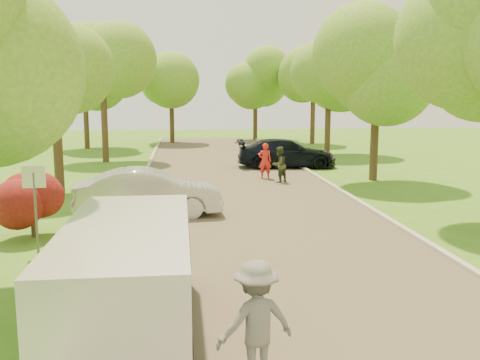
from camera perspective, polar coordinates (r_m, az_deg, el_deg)
name	(u,v)px	position (r m, az deg, el deg)	size (l,w,h in m)	color
ground	(305,305)	(10.25, 6.92, -13.12)	(100.00, 100.00, 0.00)	#3D751C
road	(250,212)	(17.79, 1.09, -3.40)	(8.00, 60.00, 0.01)	#4C4438
curb_left	(126,213)	(17.74, -12.02, -3.46)	(0.18, 60.00, 0.12)	#B2AD9E
curb_right	(368,207)	(18.72, 13.50, -2.86)	(0.18, 60.00, 0.12)	#B2AD9E
street_sign	(35,190)	(13.90, -21.07, -1.03)	(0.55, 0.06, 2.17)	#59595E
red_shrub	(31,198)	(15.53, -21.36, -1.77)	(1.70, 1.70, 1.95)	#382619
tree_l_midb	(59,75)	(21.73, -18.75, 10.56)	(4.30, 4.20, 6.62)	#382619
tree_l_far	(106,65)	(31.54, -14.10, 11.78)	(4.92, 4.80, 7.79)	#382619
tree_r_midb	(381,71)	(24.86, 14.85, 11.17)	(4.51, 4.40, 7.01)	#382619
tree_r_far	(333,62)	(34.60, 9.88, 12.27)	(5.33, 5.20, 8.34)	#382619
tree_bg_a	(87,73)	(39.80, -15.98, 10.88)	(5.12, 5.00, 7.72)	#382619
tree_bg_b	(317,72)	(42.56, 8.16, 11.30)	(5.12, 5.00, 7.95)	#382619
tree_bg_c	(174,79)	(43.24, -7.07, 10.60)	(4.92, 4.80, 7.33)	#382619
tree_bg_d	(258,77)	(45.70, 1.94, 10.95)	(5.12, 5.00, 7.72)	#382619
minivan	(128,278)	(8.83, -11.84, -10.17)	(1.98, 4.98, 1.86)	silver
silver_sedan	(149,193)	(17.29, -9.71, -1.34)	(1.61, 4.62, 1.52)	#B6B6BB
dark_sedan	(286,153)	(28.57, 4.97, 2.86)	(2.13, 5.23, 1.52)	black
skateboarder	(256,322)	(7.20, 1.71, -14.90)	(1.07, 0.61, 1.66)	slate
person_striped	(265,161)	(24.65, 2.68, 2.05)	(0.60, 0.40, 1.66)	red
person_olive	(279,165)	(23.59, 4.19, 1.64)	(0.78, 0.60, 1.60)	#333821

